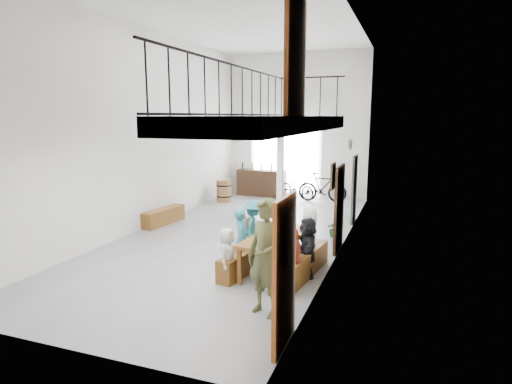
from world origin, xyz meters
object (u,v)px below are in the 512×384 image
at_px(tasting_table, 276,239).
at_px(oak_barrel, 224,191).
at_px(bench_inner, 249,259).
at_px(side_bench, 164,216).
at_px(serving_counter, 261,183).
at_px(bicycle_near, 297,187).
at_px(host_standing, 266,257).

bearing_deg(tasting_table, oak_barrel, 129.82).
bearing_deg(bench_inner, side_bench, 153.18).
bearing_deg(tasting_table, bench_inner, -172.02).
distance_m(bench_inner, serving_counter, 8.34).
relative_size(tasting_table, bicycle_near, 1.27).
xyz_separation_m(serving_counter, bicycle_near, (1.49, -0.18, -0.07)).
bearing_deg(bicycle_near, side_bench, 179.96).
distance_m(side_bench, host_standing, 6.50).
bearing_deg(host_standing, bench_inner, 139.77).
relative_size(bench_inner, oak_barrel, 2.42).
bearing_deg(host_standing, oak_barrel, 139.45).
xyz_separation_m(side_bench, bicycle_near, (2.69, 5.07, 0.21)).
distance_m(serving_counter, bicycle_near, 1.50).
xyz_separation_m(tasting_table, serving_counter, (-3.08, 7.95, -0.20)).
height_order(bench_inner, bicycle_near, bicycle_near).
bearing_deg(serving_counter, bench_inner, -68.87).
relative_size(bench_inner, serving_counter, 1.02).
distance_m(tasting_table, bicycle_near, 7.93).
bearing_deg(bicycle_near, oak_barrel, 148.55).
bearing_deg(oak_barrel, serving_counter, 60.44).
bearing_deg(oak_barrel, side_bench, -94.65).
height_order(tasting_table, host_standing, host_standing).
xyz_separation_m(tasting_table, side_bench, (-4.28, 2.69, -0.48)).
bearing_deg(tasting_table, host_standing, -70.33).
height_order(tasting_table, bench_inner, tasting_table).
bearing_deg(side_bench, tasting_table, -32.14).
relative_size(oak_barrel, serving_counter, 0.42).
xyz_separation_m(bench_inner, bicycle_near, (-1.00, 7.77, 0.21)).
relative_size(bench_inner, host_standing, 1.05).
bearing_deg(bench_inner, serving_counter, 116.67).
bearing_deg(side_bench, bicycle_near, 62.03).
relative_size(host_standing, bicycle_near, 1.12).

